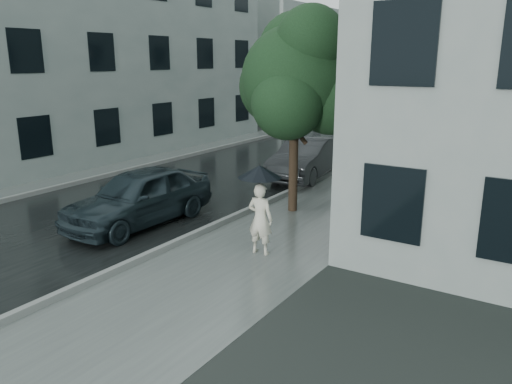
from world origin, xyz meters
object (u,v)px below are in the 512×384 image
Objects in this scene: pedestrian at (260,219)px; car_near at (139,196)px; street_tree at (297,78)px; lamp_post at (365,98)px; car_far at (307,158)px.

car_near is (-3.89, 0.08, -0.07)m from pedestrian.
street_tree reaches higher than pedestrian.
pedestrian is 4.70m from street_tree.
car_far is (-0.74, -3.81, -1.99)m from lamp_post.
pedestrian reaches higher than car_far.
car_near is at bearing -105.35° from car_far.
lamp_post reaches higher than pedestrian.
lamp_post reaches higher than car_far.
car_far is at bearing 81.64° from car_near.
car_far is at bearing 112.18° from street_tree.
lamp_post is at bearing 81.30° from car_near.
lamp_post is 11.50m from car_near.
street_tree is (-0.99, 3.49, 2.99)m from pedestrian.
street_tree is 5.24m from car_far.
street_tree reaches higher than car_far.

